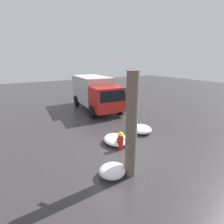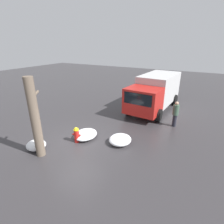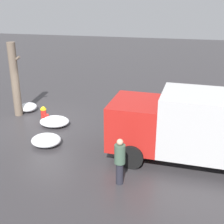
{
  "view_description": "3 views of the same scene",
  "coord_description": "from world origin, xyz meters",
  "px_view_note": "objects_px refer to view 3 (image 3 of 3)",
  "views": [
    {
      "loc": [
        -6.21,
        4.21,
        4.1
      ],
      "look_at": [
        2.88,
        -1.26,
        0.91
      ],
      "focal_mm": 28.0,
      "sensor_mm": 36.0,
      "label": 1
    },
    {
      "loc": [
        -6.3,
        -5.68,
        5.04
      ],
      "look_at": [
        3.1,
        -0.46,
        0.77
      ],
      "focal_mm": 28.0,
      "sensor_mm": 36.0,
      "label": 2
    },
    {
      "loc": [
        6.21,
        -13.05,
        6.15
      ],
      "look_at": [
        3.54,
        -0.65,
        1.14
      ],
      "focal_mm": 50.0,
      "sensor_mm": 36.0,
      "label": 3
    }
  ],
  "objects_px": {
    "pedestrian": "(120,160)",
    "fire_hydrant": "(44,115)",
    "tree_trunk": "(15,80)",
    "delivery_truck": "(198,125)"
  },
  "relations": [
    {
      "from": "pedestrian",
      "to": "fire_hydrant",
      "type": "bearing_deg",
      "value": -28.35
    },
    {
      "from": "fire_hydrant",
      "to": "tree_trunk",
      "type": "relative_size",
      "value": 0.23
    },
    {
      "from": "fire_hydrant",
      "to": "tree_trunk",
      "type": "bearing_deg",
      "value": 143.59
    },
    {
      "from": "fire_hydrant",
      "to": "delivery_truck",
      "type": "relative_size",
      "value": 0.14
    },
    {
      "from": "tree_trunk",
      "to": "pedestrian",
      "type": "height_order",
      "value": "tree_trunk"
    },
    {
      "from": "fire_hydrant",
      "to": "pedestrian",
      "type": "bearing_deg",
      "value": -55.97
    },
    {
      "from": "fire_hydrant",
      "to": "tree_trunk",
      "type": "xyz_separation_m",
      "value": [
        -1.76,
        0.76,
        1.45
      ]
    },
    {
      "from": "delivery_truck",
      "to": "tree_trunk",
      "type": "bearing_deg",
      "value": 75.77
    },
    {
      "from": "pedestrian",
      "to": "tree_trunk",
      "type": "bearing_deg",
      "value": -23.78
    },
    {
      "from": "fire_hydrant",
      "to": "pedestrian",
      "type": "distance_m",
      "value": 6.25
    }
  ]
}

